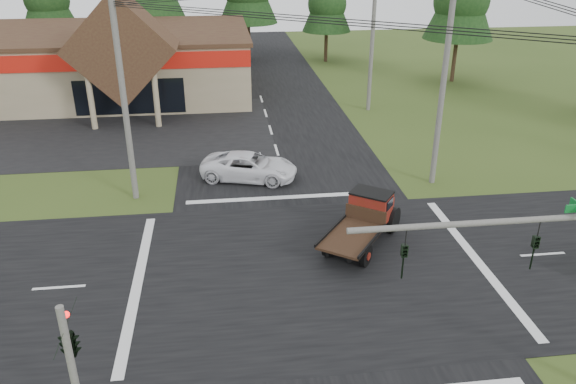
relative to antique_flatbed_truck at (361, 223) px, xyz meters
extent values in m
plane|color=#374B1B|center=(-2.44, -1.84, -1.09)|extent=(120.00, 120.00, 0.00)
cube|color=black|center=(-2.44, -1.84, -1.08)|extent=(12.00, 120.00, 0.02)
cube|color=black|center=(-2.44, -1.84, -1.08)|extent=(120.00, 12.00, 0.02)
cube|color=black|center=(-16.44, 17.16, -1.07)|extent=(28.00, 14.00, 0.02)
cube|color=gray|center=(-18.44, 28.16, 1.41)|extent=(30.00, 15.00, 5.00)
cube|color=#3C2118|center=(-18.44, 28.16, 3.96)|extent=(30.40, 15.40, 0.30)
cube|color=#9D140C|center=(-18.44, 20.61, 3.01)|extent=(30.00, 0.12, 1.20)
cube|color=#3C2118|center=(-12.44, 19.66, 4.21)|extent=(7.78, 4.00, 7.78)
cylinder|color=gray|center=(-14.64, 17.96, 0.91)|extent=(0.40, 0.40, 4.00)
cylinder|color=gray|center=(-10.24, 17.96, 0.91)|extent=(0.40, 0.40, 4.00)
cube|color=black|center=(-12.44, 20.64, 0.41)|extent=(8.00, 0.08, 2.60)
cylinder|color=#595651|center=(1.06, -9.34, 4.91)|extent=(8.00, 0.16, 0.16)
imported|color=black|center=(2.06, -9.34, 3.91)|extent=(0.16, 0.20, 1.00)
imported|color=black|center=(-1.44, -9.34, 3.91)|extent=(0.16, 0.20, 1.00)
cylinder|color=#595651|center=(-9.94, -9.34, 1.11)|extent=(0.20, 0.20, 4.40)
imported|color=black|center=(-9.94, -9.14, 2.61)|extent=(0.53, 2.48, 1.00)
sphere|color=#FF0C0C|center=(-9.94, -8.99, 2.81)|extent=(0.18, 0.18, 0.18)
cylinder|color=#595651|center=(-10.44, 6.16, 4.16)|extent=(0.30, 0.30, 10.50)
cylinder|color=#595651|center=(5.56, 6.16, 4.66)|extent=(0.30, 0.30, 11.50)
cylinder|color=#595651|center=(5.56, 20.16, 4.51)|extent=(0.30, 0.30, 11.20)
cylinder|color=#332316|center=(-22.44, 40.16, 0.66)|extent=(0.36, 0.36, 3.50)
cylinder|color=#332316|center=(-12.44, 39.16, 1.19)|extent=(0.36, 0.36, 4.55)
cylinder|color=#332316|center=(-2.44, 40.16, 0.84)|extent=(0.36, 0.36, 3.85)
cylinder|color=#332316|center=(5.56, 38.16, 0.49)|extent=(0.36, 0.36, 3.15)
cone|color=black|center=(5.56, 38.16, 5.03)|extent=(5.04, 5.04, 5.94)
sphere|color=black|center=(5.56, 38.16, 4.76)|extent=(3.96, 3.96, 3.96)
cylinder|color=#332316|center=(15.56, 28.16, 0.84)|extent=(0.36, 0.36, 3.85)
sphere|color=black|center=(15.56, 28.16, 6.06)|extent=(4.84, 4.84, 4.84)
imported|color=white|center=(-4.41, 7.89, -0.35)|extent=(5.76, 3.82, 1.47)
camera|label=1|loc=(-5.84, -21.00, 11.51)|focal=35.00mm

